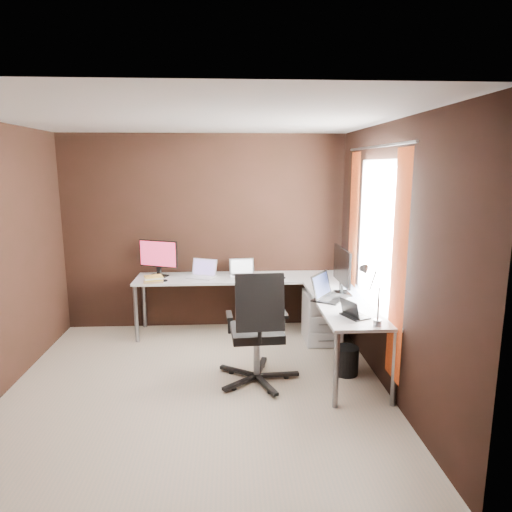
{
  "coord_description": "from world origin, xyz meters",
  "views": [
    {
      "loc": [
        0.33,
        -4.07,
        2.1
      ],
      "look_at": [
        0.62,
        0.95,
        1.1
      ],
      "focal_mm": 32.0,
      "sensor_mm": 36.0,
      "label": 1
    }
  ],
  "objects": [
    {
      "name": "desk_lamp",
      "position": [
        1.54,
        -0.29,
        1.06
      ],
      "size": [
        0.18,
        0.21,
        0.53
      ],
      "rotation": [
        0.0,
        0.0,
        0.01
      ],
      "color": "slate",
      "rests_on": "desk"
    },
    {
      "name": "laptop_black_small",
      "position": [
        1.45,
        -0.11,
        0.77
      ],
      "size": [
        0.26,
        0.3,
        0.17
      ],
      "rotation": [
        0.0,
        0.0,
        1.97
      ],
      "color": "black",
      "rests_on": "desk"
    },
    {
      "name": "monitor_left",
      "position": [
        -0.57,
        1.59,
        0.99
      ],
      "size": [
        0.5,
        0.24,
        0.46
      ],
      "rotation": [
        0.0,
        0.0,
        -0.39
      ],
      "color": "black",
      "rests_on": "desk"
    },
    {
      "name": "laptop_silver",
      "position": [
        0.48,
        1.55,
        0.78
      ],
      "size": [
        0.33,
        0.25,
        0.21
      ],
      "rotation": [
        0.0,
        0.0,
        0.08
      ],
      "color": "silver",
      "rests_on": "desk"
    },
    {
      "name": "mouse_left",
      "position": [
        -0.46,
        1.3,
        0.75
      ],
      "size": [
        0.09,
        0.06,
        0.03
      ],
      "primitive_type": "ellipsoid",
      "rotation": [
        0.0,
        0.0,
        -0.19
      ],
      "color": "black",
      "rests_on": "desk"
    },
    {
      "name": "room",
      "position": [
        0.34,
        0.07,
        1.28
      ],
      "size": [
        3.6,
        3.6,
        2.5
      ],
      "color": "tan",
      "rests_on": "ground"
    },
    {
      "name": "wastebasket",
      "position": [
        1.5,
        0.24,
        0.14
      ],
      "size": [
        0.27,
        0.27,
        0.29
      ],
      "primitive_type": "cylinder",
      "rotation": [
        0.0,
        0.0,
        -0.08
      ],
      "color": "black",
      "rests_on": "ground"
    },
    {
      "name": "mouse_corner",
      "position": [
        0.96,
        1.35,
        0.75
      ],
      "size": [
        0.09,
        0.07,
        0.03
      ],
      "primitive_type": "ellipsoid",
      "rotation": [
        0.0,
        0.0,
        0.16
      ],
      "color": "black",
      "rests_on": "desk"
    },
    {
      "name": "drawer_pedestal",
      "position": [
        1.43,
        1.15,
        0.3
      ],
      "size": [
        0.42,
        0.5,
        0.6
      ],
      "primitive_type": "cube",
      "color": "silver",
      "rests_on": "ground"
    },
    {
      "name": "book_stack",
      "position": [
        -0.59,
        1.3,
        0.77
      ],
      "size": [
        0.26,
        0.23,
        0.07
      ],
      "rotation": [
        0.0,
        0.0,
        0.24
      ],
      "color": "tan",
      "rests_on": "desk"
    },
    {
      "name": "monitor_right",
      "position": [
        1.53,
        0.65,
        1.02
      ],
      "size": [
        0.16,
        0.62,
        0.51
      ],
      "rotation": [
        0.0,
        0.0,
        1.59
      ],
      "color": "black",
      "rests_on": "desk"
    },
    {
      "name": "laptop_white",
      "position": [
        -0.02,
        1.5,
        0.78
      ],
      "size": [
        0.4,
        0.35,
        0.22
      ],
      "rotation": [
        0.0,
        0.0,
        -0.41
      ],
      "color": "silver",
      "rests_on": "desk"
    },
    {
      "name": "desk",
      "position": [
        0.84,
        1.04,
        0.68
      ],
      "size": [
        2.65,
        2.25,
        0.73
      ],
      "color": "silver",
      "rests_on": "ground"
    },
    {
      "name": "laptop_black_big",
      "position": [
        1.34,
        0.49,
        0.79
      ],
      "size": [
        0.46,
        0.49,
        0.26
      ],
      "rotation": [
        0.0,
        0.0,
        0.97
      ],
      "color": "black",
      "rests_on": "desk"
    },
    {
      "name": "office_chair",
      "position": [
        0.58,
        0.11,
        0.33
      ],
      "size": [
        0.64,
        0.64,
        1.14
      ],
      "rotation": [
        0.0,
        0.0,
        0.06
      ],
      "color": "black",
      "rests_on": "ground"
    }
  ]
}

